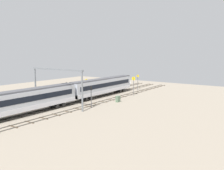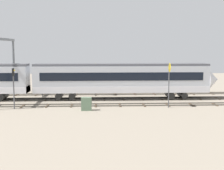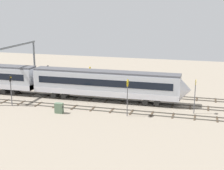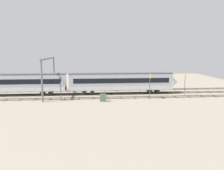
# 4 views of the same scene
# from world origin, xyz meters

# --- Properties ---
(ground_plane) EXTENTS (87.89, 87.89, 0.00)m
(ground_plane) POSITION_xyz_m (0.00, 0.00, 0.00)
(ground_plane) COLOR gray
(track_near_foreground) EXTENTS (71.89, 2.40, 0.16)m
(track_near_foreground) POSITION_xyz_m (-0.00, -4.79, 0.06)
(track_near_foreground) COLOR #59544C
(track_near_foreground) RESTS_ON ground
(track_with_train) EXTENTS (71.89, 2.40, 0.16)m
(track_with_train) POSITION_xyz_m (0.00, 0.00, 0.06)
(track_with_train) COLOR #59544C
(track_with_train) RESTS_ON ground
(track_middle) EXTENTS (71.89, 2.40, 0.16)m
(track_middle) POSITION_xyz_m (-0.00, 4.79, 0.06)
(track_middle) COLOR #59544C
(track_middle) RESTS_ON ground
(train) EXTENTS (50.40, 3.24, 4.80)m
(train) POSITION_xyz_m (-6.74, 0.00, 2.66)
(train) COLOR #B7BCC6
(train) RESTS_ON ground
(speed_sign_mid_trackside) EXTENTS (0.14, 1.07, 5.35)m
(speed_sign_mid_trackside) POSITION_xyz_m (10.23, -6.56, 3.58)
(speed_sign_mid_trackside) COLOR #4C4C51
(speed_sign_mid_trackside) RESTS_ON ground
(speed_sign_far_trackside) EXTENTS (0.14, 0.90, 4.91)m
(speed_sign_far_trackside) POSITION_xyz_m (1.40, 3.11, 3.18)
(speed_sign_far_trackside) COLOR #4C4C51
(speed_sign_far_trackside) RESTS_ON ground
(signal_light_trackside_approach) EXTENTS (0.31, 0.32, 4.78)m
(signal_light_trackside_approach) POSITION_xyz_m (-6.26, 2.71, 3.12)
(signal_light_trackside_approach) COLOR #4C4C51
(signal_light_trackside_approach) RESTS_ON ground
(signal_light_trackside_departure) EXTENTS (0.31, 0.32, 4.79)m
(signal_light_trackside_departure) POSITION_xyz_m (-8.05, -6.56, 3.12)
(signal_light_trackside_departure) COLOR #4C4C51
(signal_light_trackside_departure) RESTS_ON ground
(relay_cabinet) EXTENTS (1.20, 0.69, 1.51)m
(relay_cabinet) POSITION_xyz_m (0.42, -7.88, 0.75)
(relay_cabinet) COLOR #597259
(relay_cabinet) RESTS_ON ground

